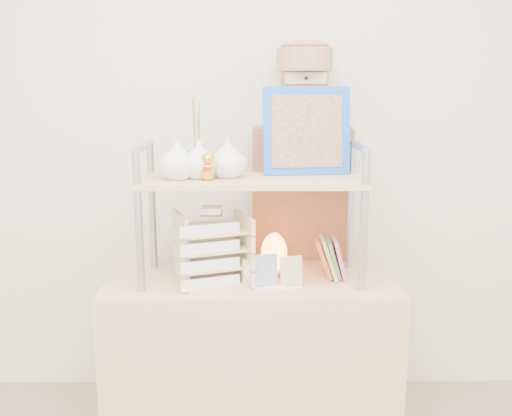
% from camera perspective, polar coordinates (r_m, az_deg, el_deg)
% --- Properties ---
extents(room_shell, '(3.42, 3.41, 2.61)m').
position_cam_1_polar(room_shell, '(1.47, -0.49, 18.40)').
color(room_shell, silver).
rests_on(room_shell, ground).
extents(desk, '(1.20, 0.50, 0.75)m').
position_cam_1_polar(desk, '(2.54, -0.43, -15.04)').
color(desk, tan).
rests_on(desk, ground).
extents(cabinet, '(0.47, 0.28, 1.35)m').
position_cam_1_polar(cabinet, '(2.78, 4.49, -5.96)').
color(cabinet, brown).
rests_on(cabinet, ground).
extents(hutch, '(0.90, 0.34, 0.78)m').
position_cam_1_polar(hutch, '(2.30, -1.69, 3.65)').
color(hutch, '#999CA7').
rests_on(hutch, desk).
extents(letter_tray, '(0.32, 0.32, 0.31)m').
position_cam_1_polar(letter_tray, '(2.32, -4.41, -4.43)').
color(letter_tray, '#CEB67B').
rests_on(letter_tray, desk).
extents(salt_lamp, '(0.12, 0.11, 0.18)m').
position_cam_1_polar(salt_lamp, '(2.41, 1.81, -4.56)').
color(salt_lamp, brown).
rests_on(salt_lamp, desk).
extents(desk_clock, '(0.08, 0.05, 0.11)m').
position_cam_1_polar(desk_clock, '(2.30, -0.49, -6.42)').
color(desk_clock, tan).
rests_on(desk_clock, desk).
extents(postcard_stand, '(0.20, 0.09, 0.14)m').
position_cam_1_polar(postcard_stand, '(2.28, 2.23, -7.03)').
color(postcard_stand, white).
rests_on(postcard_stand, desk).
extents(drawer_chest, '(0.20, 0.16, 0.25)m').
position_cam_1_polar(drawer_chest, '(2.62, 4.82, 10.75)').
color(drawer_chest, brown).
rests_on(drawer_chest, cabinet).
extents(woven_basket, '(0.25, 0.25, 0.10)m').
position_cam_1_polar(woven_basket, '(2.63, 4.88, 14.57)').
color(woven_basket, brown).
rests_on(woven_basket, drawer_chest).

